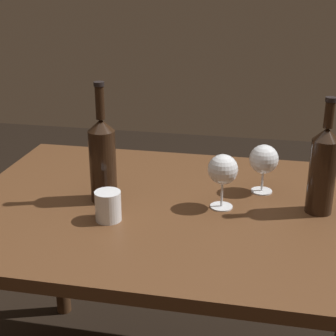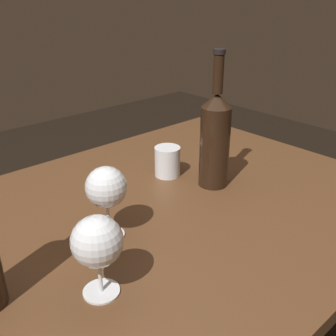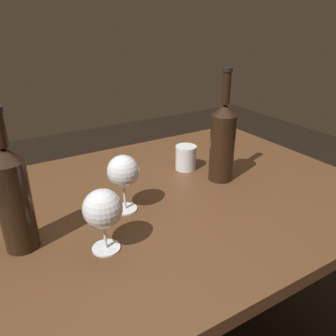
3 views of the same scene
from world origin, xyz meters
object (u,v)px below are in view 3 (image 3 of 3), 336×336
Objects in this scene: wine_bottle_second at (223,141)px; wine_glass_left at (123,172)px; wine_glass_right at (103,210)px; water_tumbler at (186,159)px; wine_bottle at (13,197)px.

wine_glass_left is at bearing -177.42° from wine_bottle_second.
water_tumbler is (0.41, 0.28, -0.07)m from wine_glass_right.
wine_bottle is at bearing -163.63° from water_tumbler.
wine_bottle_second is at bearing 3.88° from wine_bottle.
wine_glass_right is 0.50m from water_tumbler.
wine_bottle_second is at bearing 2.58° from wine_glass_left.
wine_bottle reaches higher than wine_glass_right.
wine_bottle is (-0.16, 0.11, 0.03)m from wine_glass_right.
wine_glass_left is 1.92× the size of water_tumbler.
wine_glass_left is at bearing 5.54° from wine_bottle.
wine_bottle_second reaches higher than water_tumbler.
wine_bottle is at bearing -176.12° from wine_bottle_second.
water_tumbler is at bearing 34.14° from wine_glass_right.
wine_bottle_second is 4.24× the size of water_tumbler.
wine_bottle_second is at bearing 18.22° from wine_glass_right.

